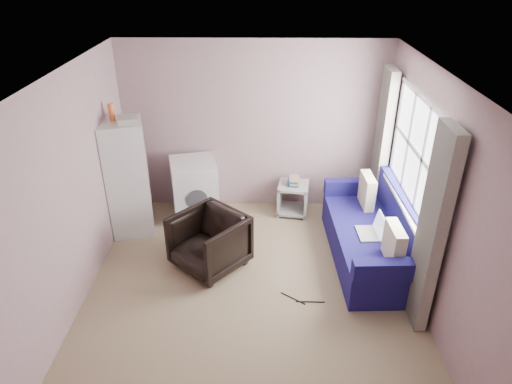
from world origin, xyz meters
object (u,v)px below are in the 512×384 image
at_px(washing_machine, 194,188).
at_px(sofa, 377,236).
at_px(fridge, 127,177).
at_px(side_table, 293,196).
at_px(armchair, 209,239).

bearing_deg(washing_machine, sofa, -36.94).
height_order(fridge, side_table, fridge).
bearing_deg(washing_machine, fridge, -169.69).
distance_m(armchair, side_table, 1.73).
relative_size(fridge, washing_machine, 2.06).
bearing_deg(side_table, sofa, -48.82).
bearing_deg(sofa, side_table, 129.02).
xyz_separation_m(washing_machine, side_table, (1.45, 0.11, -0.18)).
bearing_deg(side_table, armchair, -129.83).
relative_size(washing_machine, side_table, 1.50).
bearing_deg(fridge, washing_machine, 8.64).
relative_size(armchair, fridge, 0.43).
xyz_separation_m(armchair, sofa, (2.10, 0.20, -0.06)).
bearing_deg(armchair, washing_machine, 147.08).
bearing_deg(sofa, armchair, -176.85).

